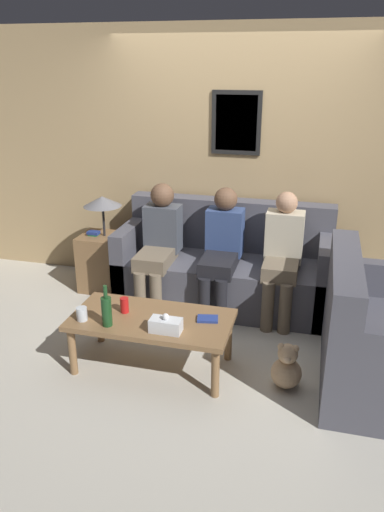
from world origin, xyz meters
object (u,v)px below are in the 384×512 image
Objects in this scene: drinking_glass at (82,314)px; person_right at (282,252)px; wine_bottle at (107,310)px; person_left at (159,241)px; couch_main at (225,269)px; person_middle at (221,246)px; teddy_bear at (287,368)px; coffee_table at (152,324)px; couch_side at (376,342)px.

person_right is at bearing 42.51° from drinking_glass.
person_left is (-0.01, 1.25, 0.10)m from wine_bottle.
drinking_glass is at bearing -99.78° from person_left.
person_left is (-0.60, -0.22, 0.32)m from couch_main.
person_middle reaches higher than wine_bottle.
person_left reaches higher than couch_main.
teddy_bear is (1.53, 0.16, -0.33)m from drinking_glass.
person_left reaches higher than wine_bottle.
couch_side is at bearing 7.59° from coffee_table.
person_left is (0.21, 1.23, 0.17)m from drinking_glass.
couch_side is at bearing -38.54° from couch_main.
person_left is at bearing -159.87° from couch_main.
drinking_glass is (-0.82, -1.45, 0.14)m from couch_main.
wine_bottle is at bearing -112.11° from couch_main.
person_middle reaches higher than couch_side.
person_middle is at bearing 65.18° from wine_bottle.
couch_main is at bearing 60.60° from drinking_glass.
couch_main is 1.59× the size of couch_side.
drinking_glass is 0.09× the size of person_left.
person_right is (0.56, -0.19, 0.31)m from couch_main.
person_left is at bearing 141.15° from teddy_bear.
person_middle is at bearing 73.81° from coffee_table.
wine_bottle is (-0.60, -1.48, 0.21)m from couch_main.
couch_side is 1.63m from person_middle.
couch_main reaches higher than drinking_glass.
couch_side is 2.19m from drinking_glass.
coffee_table is 3.83× the size of wine_bottle.
couch_main reaches higher than teddy_bear.
couch_main reaches higher than coffee_table.
person_left is at bearing 90.26° from wine_bottle.
teddy_bear is at bearing -0.20° from coffee_table.
wine_bottle is 1.26m from person_left.
couch_main is at bearing 119.15° from teddy_bear.
person_middle is 0.56m from person_right.
coffee_table is 1.05× the size of person_right.
coffee_table is 1.06m from teddy_bear.
person_right is (1.16, 1.29, 0.09)m from wine_bottle.
wine_bottle is 1.39m from teddy_bear.
couch_side reaches higher than coffee_table.
person_middle reaches higher than drinking_glass.
couch_side reaches higher than drinking_glass.
couch_side is 1.99m from wine_bottle.
wine_bottle is at bearing -145.36° from coffee_table.
coffee_table is (-1.66, -0.22, 0.03)m from couch_side.
couch_side is 3.95× the size of wine_bottle.
couch_main is at bearing 20.13° from person_left.
wine_bottle is 0.23m from drinking_glass.
coffee_table is 1.05× the size of person_middle.
person_right is at bearing 41.55° from couch_side.
couch_side reaches higher than wine_bottle.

